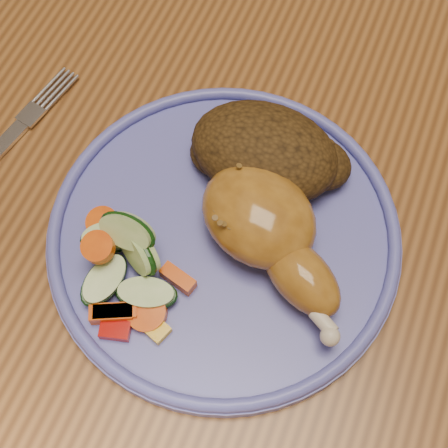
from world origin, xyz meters
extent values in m
plane|color=brown|center=(0.00, 0.00, 0.00)|extent=(4.00, 4.00, 0.00)
cube|color=brown|center=(0.00, 0.00, 0.73)|extent=(0.90, 1.40, 0.04)
cube|color=#4C2D16|center=(0.00, 0.55, 0.43)|extent=(0.42, 0.42, 0.04)
cylinder|color=#4C2D16|center=(-0.18, 0.37, 0.21)|extent=(0.04, 0.04, 0.41)
cylinder|color=#4C2D16|center=(0.18, 0.37, 0.21)|extent=(0.04, 0.04, 0.41)
cylinder|color=#5659B8|center=(-0.02, -0.08, 0.76)|extent=(0.27, 0.27, 0.01)
torus|color=#5659B8|center=(-0.02, -0.08, 0.77)|extent=(0.27, 0.27, 0.01)
ellipsoid|color=#AB7023|center=(0.01, -0.07, 0.79)|extent=(0.12, 0.11, 0.05)
ellipsoid|color=#AB7023|center=(0.05, -0.10, 0.78)|extent=(0.08, 0.07, 0.04)
sphere|color=beige|center=(0.08, -0.13, 0.78)|extent=(0.01, 0.01, 0.01)
ellipsoid|color=#3E290F|center=(-0.01, -0.01, 0.78)|extent=(0.12, 0.09, 0.05)
ellipsoid|color=#3E290F|center=(0.03, 0.00, 0.78)|extent=(0.06, 0.05, 0.03)
ellipsoid|color=#3E290F|center=(-0.05, -0.02, 0.77)|extent=(0.05, 0.04, 0.02)
cube|color=#A50A05|center=(-0.06, -0.18, 0.77)|extent=(0.03, 0.02, 0.01)
cube|color=#E5A507|center=(-0.03, -0.17, 0.77)|extent=(0.02, 0.02, 0.01)
cube|color=#F55708|center=(-0.07, -0.17, 0.77)|extent=(0.03, 0.02, 0.01)
cube|color=#F55708|center=(-0.03, -0.13, 0.77)|extent=(0.03, 0.02, 0.01)
cylinder|color=#F55708|center=(-0.11, -0.11, 0.77)|extent=(0.03, 0.03, 0.01)
cylinder|color=#F55708|center=(-0.09, -0.13, 0.79)|extent=(0.02, 0.02, 0.01)
cylinder|color=#F55708|center=(-0.05, -0.16, 0.77)|extent=(0.03, 0.03, 0.01)
cube|color=#F55708|center=(-0.07, -0.17, 0.77)|extent=(0.03, 0.02, 0.01)
cylinder|color=#C3DA8E|center=(-0.07, -0.12, 0.78)|extent=(0.05, 0.04, 0.04)
cylinder|color=#C3DA8E|center=(-0.09, -0.12, 0.77)|extent=(0.06, 0.06, 0.02)
cylinder|color=#C3DA8E|center=(-0.08, -0.15, 0.77)|extent=(0.05, 0.05, 0.02)
cylinder|color=#C3DA8E|center=(-0.08, -0.11, 0.79)|extent=(0.04, 0.04, 0.04)
cylinder|color=#C3DA8E|center=(-0.05, -0.15, 0.77)|extent=(0.05, 0.05, 0.02)
cube|color=silver|center=(-0.22, -0.03, 0.75)|extent=(0.03, 0.07, 0.00)
camera|label=1|loc=(0.06, -0.26, 1.20)|focal=50.00mm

